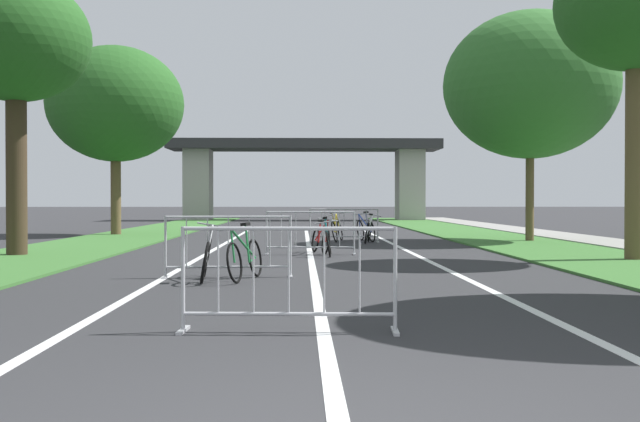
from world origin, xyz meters
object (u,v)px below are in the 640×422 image
at_px(crowd_barrier_third, 310,233).
at_px(bicycle_white_6, 369,231).
at_px(tree_right_cypress_far, 530,85).
at_px(bicycle_yellow_0, 337,230).
at_px(crowd_barrier_second, 228,247).
at_px(crowd_barrier_fourth, 344,226).
at_px(bicycle_red_1, 321,239).
at_px(bicycle_green_2, 245,257).
at_px(tree_left_pine_near, 115,104).
at_px(bicycle_blue_5, 366,230).
at_px(bicycle_silver_3, 206,258).
at_px(bicycle_teal_4, 328,241).
at_px(tree_right_oak_mid, 635,6).
at_px(tree_left_maple_mid, 16,42).
at_px(crowd_barrier_nearest, 289,280).

bearing_deg(crowd_barrier_third, bicycle_white_6, 69.03).
height_order(tree_right_cypress_far, bicycle_yellow_0, tree_right_cypress_far).
distance_m(crowd_barrier_second, crowd_barrier_fourth, 11.02).
height_order(tree_right_cypress_far, bicycle_white_6, tree_right_cypress_far).
distance_m(bicycle_red_1, bicycle_green_2, 6.33).
xyz_separation_m(crowd_barrier_third, crowd_barrier_fourth, (1.11, 5.36, 0.00)).
distance_m(tree_left_pine_near, bicycle_green_2, 17.55).
height_order(crowd_barrier_fourth, bicycle_blue_5, crowd_barrier_fourth).
bearing_deg(tree_right_cypress_far, bicycle_yellow_0, 175.41).
height_order(bicycle_red_1, bicycle_silver_3, bicycle_silver_3).
bearing_deg(crowd_barrier_second, crowd_barrier_fourth, 76.50).
bearing_deg(bicycle_yellow_0, bicycle_teal_4, -81.82).
xyz_separation_m(tree_left_pine_near, bicycle_yellow_0, (8.03, -4.27, -4.50)).
distance_m(bicycle_yellow_0, bicycle_red_1, 5.48).
distance_m(tree_right_oak_mid, bicycle_yellow_0, 11.23).
xyz_separation_m(bicycle_green_2, bicycle_white_6, (2.99, 10.58, -0.00)).
bearing_deg(crowd_barrier_second, tree_left_maple_mid, 137.61).
distance_m(bicycle_red_1, bicycle_teal_4, 0.81).
height_order(tree_left_pine_near, crowd_barrier_second, tree_left_pine_near).
bearing_deg(bicycle_white_6, bicycle_silver_3, -98.60).
distance_m(bicycle_silver_3, bicycle_white_6, 11.27).
bearing_deg(bicycle_teal_4, tree_right_cypress_far, -135.78).
bearing_deg(tree_right_oak_mid, bicycle_teal_4, 164.63).
distance_m(tree_right_cypress_far, bicycle_silver_3, 14.93).
bearing_deg(bicycle_silver_3, tree_right_cypress_far, 46.98).
bearing_deg(bicycle_yellow_0, bicycle_red_1, -84.13).
height_order(crowd_barrier_fourth, bicycle_white_6, crowd_barrier_fourth).
xyz_separation_m(tree_left_maple_mid, bicycle_yellow_0, (7.76, 6.29, -4.61)).
height_order(crowd_barrier_third, crowd_barrier_fourth, same).
height_order(tree_right_cypress_far, bicycle_red_1, tree_right_cypress_far).
distance_m(tree_right_cypress_far, bicycle_yellow_0, 7.57).
bearing_deg(tree_left_pine_near, crowd_barrier_third, -54.87).
relative_size(bicycle_yellow_0, bicycle_silver_3, 0.96).
height_order(tree_right_oak_mid, bicycle_blue_5, tree_right_oak_mid).
height_order(crowd_barrier_fourth, bicycle_yellow_0, crowd_barrier_fourth).
bearing_deg(tree_right_oak_mid, tree_left_maple_mid, 172.84).
xyz_separation_m(tree_right_cypress_far, bicycle_green_2, (-8.10, -11.13, -4.54)).
height_order(tree_left_maple_mid, tree_left_pine_near, tree_left_pine_near).
distance_m(crowd_barrier_second, bicycle_red_1, 6.02).
height_order(tree_right_cypress_far, crowd_barrier_fourth, tree_right_cypress_far).
height_order(bicycle_red_1, bicycle_blue_5, bicycle_blue_5).
distance_m(tree_left_maple_mid, bicycle_blue_5, 11.66).
height_order(crowd_barrier_third, bicycle_red_1, crowd_barrier_third).
distance_m(bicycle_green_2, bicycle_white_6, 10.99).
distance_m(crowd_barrier_nearest, bicycle_teal_4, 10.36).
xyz_separation_m(tree_left_pine_near, bicycle_white_6, (8.96, -5.31, -4.51)).
bearing_deg(crowd_barrier_nearest, crowd_barrier_fourth, 84.80).
relative_size(tree_right_cypress_far, bicycle_green_2, 4.22).
height_order(tree_right_cypress_far, crowd_barrier_second, tree_right_cypress_far).
xyz_separation_m(tree_left_maple_mid, bicycle_teal_4, (7.26, 0.06, -4.64)).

